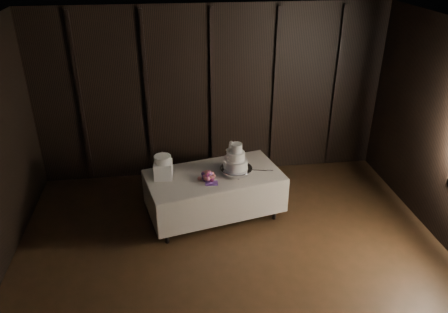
{
  "coord_description": "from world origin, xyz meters",
  "views": [
    {
      "loc": [
        -0.75,
        -3.62,
        3.97
      ],
      "look_at": [
        0.01,
        2.01,
        1.05
      ],
      "focal_mm": 35.0,
      "sensor_mm": 36.0,
      "label": 1
    }
  ],
  "objects_px": {
    "display_table": "(214,194)",
    "wedding_cake": "(235,159)",
    "box_pedestal": "(163,170)",
    "cake_stand": "(236,170)",
    "bouquet": "(207,176)",
    "small_cake": "(163,159)"
  },
  "relations": [
    {
      "from": "display_table",
      "to": "wedding_cake",
      "type": "bearing_deg",
      "value": -16.81
    },
    {
      "from": "cake_stand",
      "to": "wedding_cake",
      "type": "distance_m",
      "value": 0.21
    },
    {
      "from": "cake_stand",
      "to": "wedding_cake",
      "type": "bearing_deg",
      "value": -150.26
    },
    {
      "from": "cake_stand",
      "to": "box_pedestal",
      "type": "distance_m",
      "value": 1.08
    },
    {
      "from": "cake_stand",
      "to": "box_pedestal",
      "type": "bearing_deg",
      "value": 178.8
    },
    {
      "from": "wedding_cake",
      "to": "box_pedestal",
      "type": "relative_size",
      "value": 1.53
    },
    {
      "from": "wedding_cake",
      "to": "small_cake",
      "type": "distance_m",
      "value": 1.05
    },
    {
      "from": "cake_stand",
      "to": "small_cake",
      "type": "relative_size",
      "value": 1.96
    },
    {
      "from": "display_table",
      "to": "box_pedestal",
      "type": "height_order",
      "value": "box_pedestal"
    },
    {
      "from": "small_cake",
      "to": "box_pedestal",
      "type": "bearing_deg",
      "value": 0.0
    },
    {
      "from": "display_table",
      "to": "cake_stand",
      "type": "bearing_deg",
      "value": -13.59
    },
    {
      "from": "box_pedestal",
      "to": "small_cake",
      "type": "bearing_deg",
      "value": 180.0
    },
    {
      "from": "wedding_cake",
      "to": "bouquet",
      "type": "relative_size",
      "value": 1.02
    },
    {
      "from": "cake_stand",
      "to": "wedding_cake",
      "type": "relative_size",
      "value": 1.22
    },
    {
      "from": "cake_stand",
      "to": "box_pedestal",
      "type": "height_order",
      "value": "box_pedestal"
    },
    {
      "from": "cake_stand",
      "to": "wedding_cake",
      "type": "xyz_separation_m",
      "value": [
        -0.03,
        -0.02,
        0.2
      ]
    },
    {
      "from": "wedding_cake",
      "to": "bouquet",
      "type": "distance_m",
      "value": 0.48
    },
    {
      "from": "display_table",
      "to": "bouquet",
      "type": "relative_size",
      "value": 5.59
    },
    {
      "from": "display_table",
      "to": "box_pedestal",
      "type": "distance_m",
      "value": 0.88
    },
    {
      "from": "bouquet",
      "to": "small_cake",
      "type": "height_order",
      "value": "small_cake"
    },
    {
      "from": "bouquet",
      "to": "box_pedestal",
      "type": "bearing_deg",
      "value": 164.36
    },
    {
      "from": "display_table",
      "to": "cake_stand",
      "type": "relative_size",
      "value": 4.48
    }
  ]
}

